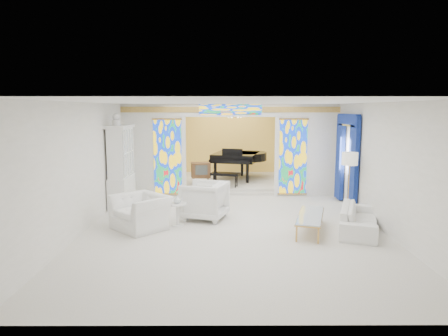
{
  "coord_description": "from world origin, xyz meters",
  "views": [
    {
      "loc": [
        -0.26,
        -10.93,
        2.85
      ],
      "look_at": [
        -0.21,
        0.2,
        1.19
      ],
      "focal_mm": 32.0,
      "sensor_mm": 36.0,
      "label": 1
    }
  ],
  "objects_px": {
    "armchair_right": "(204,200)",
    "tv_console": "(201,170)",
    "china_cabinet": "(121,167)",
    "coffee_table": "(310,216)",
    "armchair_left": "(141,212)",
    "grand_piano": "(240,157)",
    "sofa": "(359,219)"
  },
  "relations": [
    {
      "from": "coffee_table",
      "to": "tv_console",
      "type": "bearing_deg",
      "value": 119.36
    },
    {
      "from": "china_cabinet",
      "to": "grand_piano",
      "type": "xyz_separation_m",
      "value": [
        3.64,
        3.68,
        -0.17
      ]
    },
    {
      "from": "armchair_right",
      "to": "sofa",
      "type": "height_order",
      "value": "armchair_right"
    },
    {
      "from": "tv_console",
      "to": "sofa",
      "type": "bearing_deg",
      "value": -60.92
    },
    {
      "from": "grand_piano",
      "to": "coffee_table",
      "type": "bearing_deg",
      "value": -62.93
    },
    {
      "from": "armchair_right",
      "to": "tv_console",
      "type": "relative_size",
      "value": 1.4
    },
    {
      "from": "tv_console",
      "to": "coffee_table",
      "type": "bearing_deg",
      "value": -70.04
    },
    {
      "from": "armchair_left",
      "to": "armchair_right",
      "type": "distance_m",
      "value": 1.7
    },
    {
      "from": "china_cabinet",
      "to": "coffee_table",
      "type": "distance_m",
      "value": 5.66
    },
    {
      "from": "coffee_table",
      "to": "grand_piano",
      "type": "bearing_deg",
      "value": 102.54
    },
    {
      "from": "armchair_left",
      "to": "grand_piano",
      "type": "xyz_separation_m",
      "value": [
        2.63,
        5.92,
        0.6
      ]
    },
    {
      "from": "coffee_table",
      "to": "china_cabinet",
      "type": "bearing_deg",
      "value": 153.49
    },
    {
      "from": "sofa",
      "to": "tv_console",
      "type": "relative_size",
      "value": 2.66
    },
    {
      "from": "armchair_right",
      "to": "tv_console",
      "type": "height_order",
      "value": "armchair_right"
    },
    {
      "from": "grand_piano",
      "to": "china_cabinet",
      "type": "bearing_deg",
      "value": -120.13
    },
    {
      "from": "coffee_table",
      "to": "armchair_left",
      "type": "bearing_deg",
      "value": 176.25
    },
    {
      "from": "armchair_left",
      "to": "coffee_table",
      "type": "height_order",
      "value": "armchair_left"
    },
    {
      "from": "armchair_right",
      "to": "grand_piano",
      "type": "xyz_separation_m",
      "value": [
        1.15,
        5.09,
        0.51
      ]
    },
    {
      "from": "china_cabinet",
      "to": "armchair_right",
      "type": "height_order",
      "value": "china_cabinet"
    },
    {
      "from": "armchair_left",
      "to": "coffee_table",
      "type": "xyz_separation_m",
      "value": [
        4.01,
        -0.26,
        -0.03
      ]
    },
    {
      "from": "china_cabinet",
      "to": "grand_piano",
      "type": "distance_m",
      "value": 5.18
    },
    {
      "from": "china_cabinet",
      "to": "tv_console",
      "type": "bearing_deg",
      "value": 49.18
    },
    {
      "from": "china_cabinet",
      "to": "armchair_right",
      "type": "distance_m",
      "value": 2.94
    },
    {
      "from": "sofa",
      "to": "china_cabinet",
      "type": "bearing_deg",
      "value": 87.86
    },
    {
      "from": "sofa",
      "to": "grand_piano",
      "type": "height_order",
      "value": "grand_piano"
    },
    {
      "from": "sofa",
      "to": "coffee_table",
      "type": "distance_m",
      "value": 1.15
    },
    {
      "from": "china_cabinet",
      "to": "armchair_right",
      "type": "relative_size",
      "value": 2.52
    },
    {
      "from": "armchair_left",
      "to": "tv_console",
      "type": "relative_size",
      "value": 1.61
    },
    {
      "from": "armchair_right",
      "to": "coffee_table",
      "type": "height_order",
      "value": "armchair_right"
    },
    {
      "from": "china_cabinet",
      "to": "coffee_table",
      "type": "relative_size",
      "value": 1.45
    },
    {
      "from": "grand_piano",
      "to": "tv_console",
      "type": "relative_size",
      "value": 4.11
    },
    {
      "from": "armchair_right",
      "to": "sofa",
      "type": "xyz_separation_m",
      "value": [
        3.68,
        -1.07,
        -0.19
      ]
    }
  ]
}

